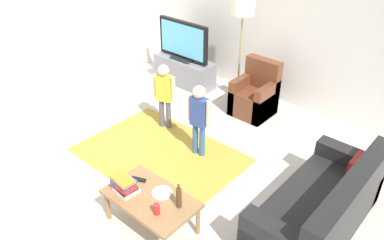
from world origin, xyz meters
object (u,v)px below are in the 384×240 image
object	(u,v)px
tv_remote	(139,179)
bottle	(179,197)
floor_lamp	(243,12)
coffee_table	(151,200)
tv_stand	(184,71)
plate	(162,193)
tv	(183,41)
child_near_tv	(164,91)
book_stack	(124,185)
armchair	(256,97)
soda_can	(157,209)
couch	(324,211)
child_center	(199,115)

from	to	relation	value
tv_remote	bottle	bearing A→B (deg)	-22.82
floor_lamp	coffee_table	distance (m)	3.41
tv_stand	plate	world-z (taller)	tv_stand
floor_lamp	tv	bearing A→B (deg)	-171.24
child_near_tv	book_stack	size ratio (longest dim) A/B	3.52
armchair	child_near_tv	bearing A→B (deg)	-121.65
floor_lamp	child_near_tv	bearing A→B (deg)	-101.56
tv_remote	plate	size ratio (longest dim) A/B	0.77
tv	armchair	world-z (taller)	tv
tv_stand	soda_can	bearing A→B (deg)	-51.62
couch	book_stack	size ratio (longest dim) A/B	6.07
armchair	bottle	size ratio (longest dim) A/B	3.04
tv_stand	plate	bearing A→B (deg)	-51.36
tv	bottle	bearing A→B (deg)	-48.09
soda_can	plate	size ratio (longest dim) A/B	0.55
plate	tv_remote	bearing A→B (deg)	-176.73
book_stack	plate	bearing A→B (deg)	35.68
couch	soda_can	bearing A→B (deg)	-133.12
coffee_table	child_center	bearing A→B (deg)	109.79
tv_stand	couch	world-z (taller)	couch
tv	armchair	bearing A→B (deg)	-0.66
child_center	book_stack	bearing A→B (deg)	-81.91
plate	child_near_tv	bearing A→B (deg)	134.14
coffee_table	couch	bearing A→B (deg)	39.32
coffee_table	tv_remote	world-z (taller)	tv_remote
book_stack	tv	bearing A→B (deg)	122.26
child_center	couch	bearing A→B (deg)	-5.47
floor_lamp	book_stack	xyz separation A→B (m)	(0.75, -3.14, -1.04)
armchair	coffee_table	xyz separation A→B (m)	(0.54, -2.84, 0.07)
child_near_tv	plate	world-z (taller)	child_near_tv
couch	plate	world-z (taller)	couch
child_near_tv	bottle	xyz separation A→B (m)	(1.65, -1.45, -0.08)
tv_stand	coffee_table	bearing A→B (deg)	-53.18
floor_lamp	tv_stand	bearing A→B (deg)	-172.28
armchair	soda_can	xyz separation A→B (m)	(0.76, -2.96, 0.18)
tv	couch	world-z (taller)	tv
tv	armchair	size ratio (longest dim) A/B	1.22
floor_lamp	book_stack	world-z (taller)	floor_lamp
book_stack	plate	size ratio (longest dim) A/B	1.35
floor_lamp	couch	bearing A→B (deg)	-37.10
soda_can	tv_stand	bearing A→B (deg)	128.38
couch	coffee_table	world-z (taller)	couch
floor_lamp	bottle	world-z (taller)	floor_lamp
soda_can	book_stack	bearing A→B (deg)	179.50
tv_stand	book_stack	distance (m)	3.54
child_near_tv	coffee_table	world-z (taller)	child_near_tv
armchair	plate	bearing A→B (deg)	-77.74
child_near_tv	bottle	world-z (taller)	child_near_tv
floor_lamp	child_center	size ratio (longest dim) A/B	1.67
armchair	tv_remote	size ratio (longest dim) A/B	5.29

